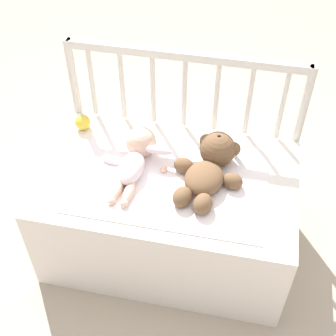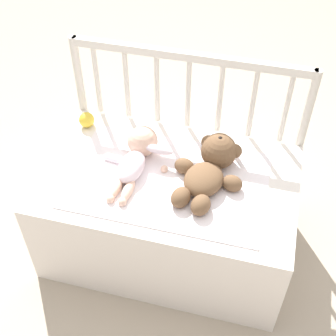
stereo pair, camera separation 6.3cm
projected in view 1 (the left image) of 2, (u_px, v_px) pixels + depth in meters
ground_plane at (168, 243)px, 2.26m from camera, size 12.00×12.00×0.00m
crib_mattress at (168, 213)px, 2.09m from camera, size 1.06×0.65×0.46m
crib_rail at (184, 104)px, 2.09m from camera, size 1.06×0.04×0.84m
blanket at (169, 180)px, 1.92m from camera, size 0.80×0.51×0.01m
teddy_bear at (210, 166)px, 1.90m from camera, size 0.30×0.40×0.15m
baby at (136, 157)px, 1.94m from camera, size 0.30×0.39×0.13m
toy_ball at (83, 122)px, 2.12m from camera, size 0.07×0.07×0.07m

